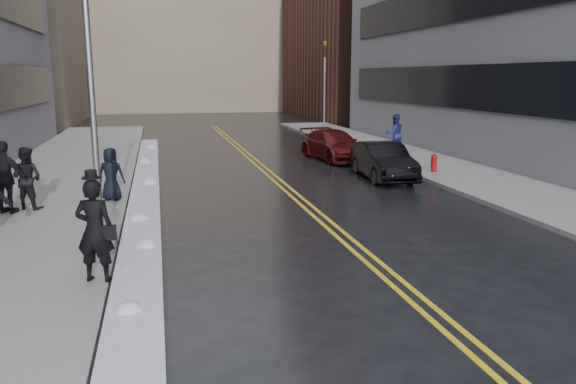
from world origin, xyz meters
TOP-DOWN VIEW (x-y plane):
  - ground at (0.00, 0.00)m, footprint 160.00×160.00m
  - sidewalk_west at (-5.75, 10.00)m, footprint 5.50×50.00m
  - sidewalk_east at (10.00, 10.00)m, footprint 4.00×50.00m
  - lane_line_left at (2.35, 10.00)m, footprint 0.12×50.00m
  - lane_line_right at (2.65, 10.00)m, footprint 0.12×50.00m
  - snow_ridge at (-2.45, 8.00)m, footprint 0.90×30.00m
  - building_far at (2.00, 60.00)m, footprint 36.00×16.00m
  - lamppost at (-3.30, 2.00)m, footprint 0.65×0.65m
  - fire_hydrant at (9.00, 10.00)m, footprint 0.26×0.26m
  - traffic_signal at (8.50, 24.00)m, footprint 0.16×0.20m
  - pedestrian_fedora at (-3.20, -0.01)m, footprint 0.83×0.66m
  - pedestrian_b at (-5.76, 6.69)m, footprint 1.10×1.01m
  - pedestrian_c at (-3.45, 7.37)m, footprint 0.92×0.71m
  - pedestrian_d at (-6.22, 6.24)m, footprint 1.31×0.92m
  - pedestrian_east at (9.69, 15.56)m, footprint 1.02×0.83m
  - car_black at (6.62, 9.64)m, footprint 1.83×4.48m
  - car_maroon at (6.35, 15.16)m, footprint 2.60×5.11m

SIDE VIEW (x-z plane):
  - ground at x=0.00m, z-range 0.00..0.00m
  - lane_line_left at x=2.35m, z-range 0.00..0.01m
  - lane_line_right at x=2.65m, z-range 0.00..0.01m
  - sidewalk_west at x=-5.75m, z-range 0.00..0.15m
  - sidewalk_east at x=10.00m, z-range 0.00..0.15m
  - snow_ridge at x=-2.45m, z-range 0.00..0.34m
  - fire_hydrant at x=9.00m, z-range 0.18..0.91m
  - car_maroon at x=6.35m, z-range 0.00..1.42m
  - car_black at x=6.62m, z-range 0.00..1.45m
  - pedestrian_c at x=-3.45m, z-range 0.15..1.81m
  - pedestrian_b at x=-5.76m, z-range 0.15..1.99m
  - pedestrian_east at x=9.69m, z-range 0.15..2.13m
  - pedestrian_fedora at x=-3.20m, z-range 0.15..2.14m
  - pedestrian_d at x=-6.22m, z-range 0.15..2.22m
  - lamppost at x=-3.30m, z-range -1.28..6.35m
  - traffic_signal at x=8.50m, z-range 0.40..6.40m
  - building_far at x=2.00m, z-range 0.00..22.00m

